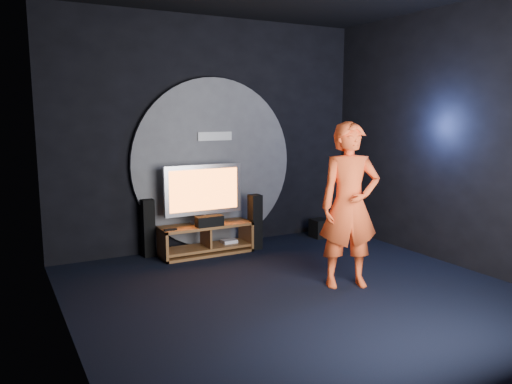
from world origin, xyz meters
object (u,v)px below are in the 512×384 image
tv (203,191)px  player (349,205)px  tower_speaker_right (255,222)px  subwoofer (320,228)px  media_console (206,241)px  tower_speaker_left (148,228)px

tv → player: player is taller
tower_speaker_right → subwoofer: bearing=4.7°
media_console → tower_speaker_left: (-0.79, 0.30, 0.23)m
tower_speaker_left → subwoofer: size_ratio=2.74×
tv → tower_speaker_right: 0.94m
tower_speaker_left → player: 3.01m
tv → tower_speaker_right: tv is taller
tv → subwoofer: size_ratio=3.88×
tower_speaker_right → player: player is taller
player → tv: bearing=134.9°
tower_speaker_left → tower_speaker_right: (1.56, -0.39, 0.00)m
tower_speaker_left → player: player is taller
tower_speaker_right → subwoofer: (1.30, 0.11, -0.27)m
subwoofer → player: player is taller
tower_speaker_left → tower_speaker_right: size_ratio=1.00×
tower_speaker_right → subwoofer: size_ratio=2.74×
tv → media_console: bearing=-83.9°
tower_speaker_right → player: size_ratio=0.43×
tower_speaker_left → subwoofer: (2.86, -0.28, -0.27)m
tv → subwoofer: tv is taller
subwoofer → tv: bearing=178.8°
tv → subwoofer: 2.22m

